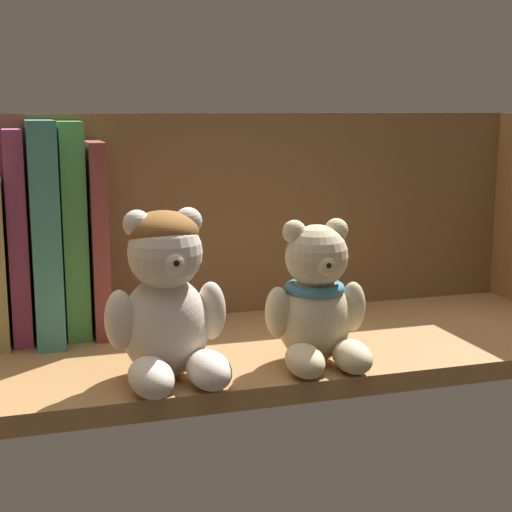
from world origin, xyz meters
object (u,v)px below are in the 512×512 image
Objects in this scene: book_8 at (96,237)px; book_5 at (17,235)px; book_7 at (73,229)px; teddy_bear_larger at (167,300)px; teddy_bear_smaller at (317,303)px; book_6 at (44,229)px.

book_5 is at bearing 180.00° from book_8.
book_7 reaches higher than book_8.
book_7 is 20.26cm from teddy_bear_larger.
teddy_bear_smaller is (14.91, 0.02, -1.44)cm from teddy_bear_larger.
book_8 is at bearing 136.22° from teddy_bear_smaller.
book_6 is at bearing 118.41° from teddy_bear_larger.
book_6 reaches higher than teddy_bear_larger.
book_6 is 21.53cm from teddy_bear_larger.
book_5 is 1.43× the size of teddy_bear_larger.
book_5 is 1.06× the size of book_8.
book_8 is at bearing 0.00° from book_7.
teddy_bear_larger is at bearing -76.59° from book_8.
book_7 is at bearing 110.52° from teddy_bear_larger.
teddy_bear_smaller is at bearing -33.73° from book_5.
book_8 is 1.49× the size of teddy_bear_smaller.
book_6 is 1.49× the size of teddy_bear_larger.
book_7 is 1.64× the size of teddy_bear_smaller.
book_6 is 1.01× the size of book_7.
book_8 reaches higher than teddy_bear_smaller.
teddy_bear_larger is at bearing -179.90° from teddy_bear_smaller.
book_5 is at bearing 180.00° from book_6.
teddy_bear_smaller is at bearing -43.78° from book_8.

